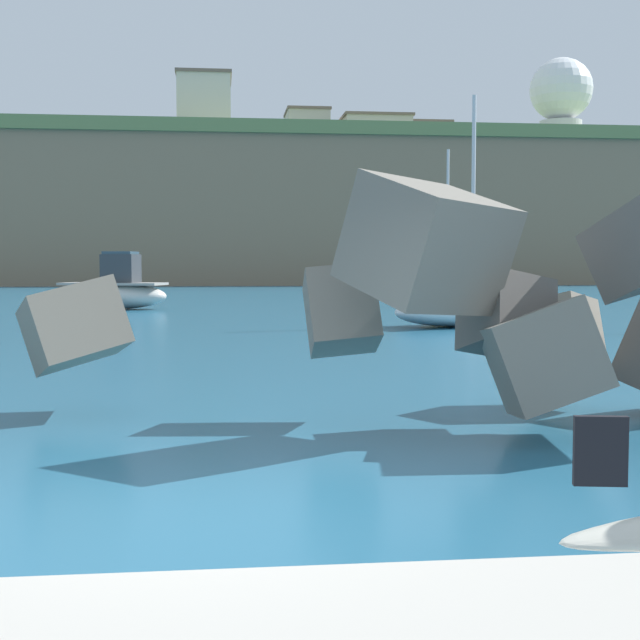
% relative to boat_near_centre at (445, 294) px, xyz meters
% --- Properties ---
extents(ground_plane, '(400.00, 400.00, 0.00)m').
position_rel_boat_near_centre_xyz_m(ground_plane, '(-10.16, -32.00, -0.52)').
color(ground_plane, '#235B7A').
extents(breakwater_jetty, '(28.52, 6.31, 2.89)m').
position_rel_boat_near_centre_xyz_m(breakwater_jetty, '(-10.02, -29.89, 0.76)').
color(breakwater_jetty, '#605B56').
rests_on(breakwater_jetty, ground).
extents(boat_near_centre, '(2.35, 5.43, 6.90)m').
position_rel_boat_near_centre_xyz_m(boat_near_centre, '(0.00, 0.00, 0.00)').
color(boat_near_centre, '#EAC64C').
rests_on(boat_near_centre, ground).
extents(boat_near_right, '(4.93, 3.06, 2.40)m').
position_rel_boat_near_centre_xyz_m(boat_near_right, '(-14.37, -1.13, 0.25)').
color(boat_near_right, beige).
rests_on(boat_near_right, ground).
extents(boat_mid_left, '(5.25, 3.93, 6.89)m').
position_rel_boat_near_centre_xyz_m(boat_mid_left, '(-2.75, -12.73, 0.00)').
color(boat_mid_left, white).
rests_on(boat_mid_left, ground).
extents(boat_far_left, '(3.00, 5.06, 2.38)m').
position_rel_boat_near_centre_xyz_m(boat_far_left, '(1.61, 11.06, 0.24)').
color(boat_far_left, navy).
rests_on(boat_far_left, ground).
extents(headland_bluff, '(83.78, 34.16, 14.59)m').
position_rel_boat_near_centre_xyz_m(headland_bluff, '(4.89, 55.93, 6.79)').
color(headland_bluff, '#847056').
rests_on(headland_bluff, ground).
extents(radar_dome, '(6.72, 6.72, 9.52)m').
position_rel_boat_near_centre_xyz_m(radar_dome, '(26.64, 53.96, 19.48)').
color(radar_dome, silver).
rests_on(radar_dome, headland_bluff).
extents(station_building_west, '(7.88, 6.57, 4.32)m').
position_rel_boat_near_centre_xyz_m(station_building_west, '(7.84, 62.37, 16.24)').
color(station_building_west, '#B2ADA3').
rests_on(station_building_west, headland_bluff).
extents(station_building_central, '(5.07, 6.83, 5.38)m').
position_rel_boat_near_centre_xyz_m(station_building_central, '(0.23, 65.71, 16.77)').
color(station_building_central, '#B2ADA3').
rests_on(station_building_central, headland_bluff).
extents(station_building_east, '(5.35, 6.82, 5.78)m').
position_rel_boat_near_centre_xyz_m(station_building_east, '(-11.48, 49.62, 16.97)').
color(station_building_east, beige).
rests_on(station_building_east, headland_bluff).
extents(station_building_annex, '(5.18, 5.10, 4.00)m').
position_rel_boat_near_centre_xyz_m(station_building_annex, '(14.31, 64.03, 16.08)').
color(station_building_annex, silver).
rests_on(station_building_annex, headland_bluff).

